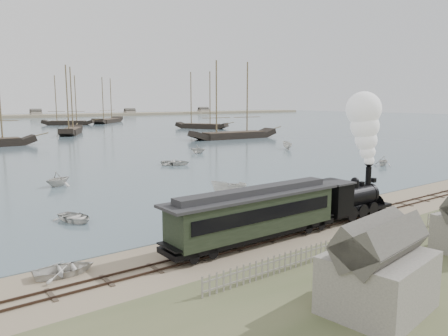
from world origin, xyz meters
TOP-DOWN VIEW (x-y plane):
  - ground at (0.00, 0.00)m, footprint 600.00×600.00m
  - rail_track at (0.00, -2.00)m, footprint 120.00×1.80m
  - picket_fence_west at (-6.50, -7.00)m, footprint 19.00×0.10m
  - shed_left at (-10.00, -13.00)m, footprint 5.00×4.00m
  - locomotive at (4.09, -2.00)m, footprint 8.28×3.09m
  - passenger_coach at (-8.15, -2.00)m, footprint 14.22×2.74m
  - beached_dinghy at (-20.61, 0.32)m, footprint 2.75×3.62m
  - rowboat_0 at (-16.45, 10.91)m, footprint 4.24×3.55m
  - rowboat_1 at (-13.04, 27.09)m, footprint 4.09×4.30m
  - rowboat_2 at (-0.17, 11.32)m, footprint 3.86×3.57m
  - rowboat_3 at (6.47, 33.39)m, footprint 5.30×5.40m
  - rowboat_4 at (31.47, 13.71)m, footprint 3.22×3.48m
  - rowboat_5 at (36.10, 38.76)m, footprint 4.29×3.41m
  - rowboat_7 at (17.80, 44.17)m, footprint 4.11×3.94m
  - schooner_3 at (14.16, 106.22)m, footprint 13.43×20.62m
  - schooner_4 at (43.30, 65.52)m, footprint 25.12×7.93m
  - schooner_5 at (59.48, 104.32)m, footprint 13.40×19.11m
  - schooner_8 at (28.86, 155.80)m, footprint 19.67×14.32m
  - schooner_9 at (49.06, 163.32)m, footprint 22.13×23.38m

SIDE VIEW (x-z plane):
  - ground at x=0.00m, z-range 0.00..0.00m
  - picket_fence_west at x=-6.50m, z-range -0.60..0.60m
  - shed_left at x=-10.00m, z-range -2.05..2.05m
  - rail_track at x=0.00m, z-range -0.04..0.12m
  - beached_dinghy at x=-20.61m, z-range 0.00..0.70m
  - rowboat_0 at x=-16.45m, z-range 0.06..0.81m
  - rowboat_3 at x=6.47m, z-range 0.06..0.98m
  - rowboat_2 at x=-0.17m, z-range 0.06..1.54m
  - rowboat_4 at x=31.47m, z-range 0.06..1.57m
  - rowboat_5 at x=36.10m, z-range 0.06..1.63m
  - rowboat_7 at x=17.80m, z-range 0.06..1.73m
  - rowboat_1 at x=-13.04m, z-range 0.06..1.83m
  - passenger_coach at x=-8.15m, z-range 0.45..3.91m
  - locomotive at x=4.09m, z-range -0.41..9.90m
  - schooner_3 at x=14.16m, z-range 0.06..20.06m
  - schooner_4 at x=43.30m, z-range 0.06..20.06m
  - schooner_5 at x=59.48m, z-range 0.06..20.06m
  - schooner_8 at x=28.86m, z-range 0.06..20.06m
  - schooner_9 at x=49.06m, z-range 0.06..20.06m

